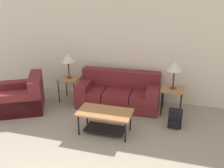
% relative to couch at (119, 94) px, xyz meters
% --- Properties ---
extents(wall_back, '(8.94, 0.06, 2.60)m').
position_rel_couch_xyz_m(wall_back, '(0.01, 0.54, 1.00)').
color(wall_back, silver).
rests_on(wall_back, ground_plane).
extents(couch, '(1.95, 0.92, 0.82)m').
position_rel_couch_xyz_m(couch, '(0.00, 0.00, 0.00)').
color(couch, maroon).
rests_on(couch, ground_plane).
extents(armchair, '(1.36, 1.37, 0.80)m').
position_rel_couch_xyz_m(armchair, '(-2.11, -0.79, -0.02)').
color(armchair, maroon).
rests_on(armchair, ground_plane).
extents(coffee_table, '(1.04, 0.56, 0.46)m').
position_rel_couch_xyz_m(coffee_table, '(0.06, -1.27, 0.04)').
color(coffee_table, '#A87042').
rests_on(coffee_table, ground_plane).
extents(side_table_left, '(0.49, 0.49, 0.61)m').
position_rel_couch_xyz_m(side_table_left, '(-1.24, -0.07, 0.24)').
color(side_table_left, '#A87042').
rests_on(side_table_left, ground_plane).
extents(side_table_right, '(0.49, 0.49, 0.61)m').
position_rel_couch_xyz_m(side_table_right, '(1.25, -0.07, 0.24)').
color(side_table_right, '#A87042').
rests_on(side_table_right, ground_plane).
extents(table_lamp_left, '(0.32, 0.32, 0.62)m').
position_rel_couch_xyz_m(table_lamp_left, '(-1.24, -0.07, 0.81)').
color(table_lamp_left, '#472D1E').
rests_on(table_lamp_left, side_table_left).
extents(table_lamp_right, '(0.32, 0.32, 0.62)m').
position_rel_couch_xyz_m(table_lamp_right, '(1.25, -0.07, 0.81)').
color(table_lamp_right, '#472D1E').
rests_on(table_lamp_right, side_table_right).
extents(backpack, '(0.27, 0.28, 0.38)m').
position_rel_couch_xyz_m(backpack, '(1.37, -0.66, -0.12)').
color(backpack, black).
rests_on(backpack, ground_plane).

